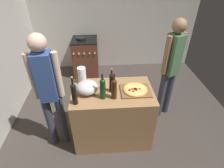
{
  "coord_description": "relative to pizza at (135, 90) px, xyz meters",
  "views": [
    {
      "loc": [
        -0.24,
        -1.26,
        2.33
      ],
      "look_at": [
        -0.09,
        0.78,
        0.93
      ],
      "focal_mm": 28.55,
      "sensor_mm": 36.0,
      "label": 1
    }
  ],
  "objects": [
    {
      "name": "cutting_board",
      "position": [
        0.0,
        0.0,
        -0.02
      ],
      "size": [
        0.4,
        0.32,
        0.02
      ],
      "primitive_type": "cube",
      "color": "brown",
      "rests_on": "counter"
    },
    {
      "name": "wine_bottle_clear",
      "position": [
        -0.3,
        -0.12,
        0.12
      ],
      "size": [
        0.07,
        0.07,
        0.37
      ],
      "color": "#331E0F",
      "rests_on": "counter"
    },
    {
      "name": "counter",
      "position": [
        -0.31,
        0.03,
        -0.47
      ],
      "size": [
        1.12,
        0.69,
        0.88
      ],
      "primitive_type": "cube",
      "color": "#9E7247",
      "rests_on": "ground_plane"
    },
    {
      "name": "ground_plane",
      "position": [
        -0.21,
        0.88,
        -0.92
      ],
      "size": [
        4.22,
        3.65,
        0.02
      ],
      "primitive_type": "cube",
      "color": "#3F3833"
    },
    {
      "name": "mixing_bowl",
      "position": [
        -0.64,
        0.02,
        0.06
      ],
      "size": [
        0.29,
        0.29,
        0.17
      ],
      "color": "#B2B2B7",
      "rests_on": "counter"
    },
    {
      "name": "stove",
      "position": [
        -0.81,
        2.05,
        -0.47
      ],
      "size": [
        0.58,
        0.64,
        0.92
      ],
      "color": "brown",
      "rests_on": "ground_plane"
    },
    {
      "name": "wine_bottle_amber",
      "position": [
        -0.44,
        -0.11,
        0.13
      ],
      "size": [
        0.07,
        0.07,
        0.36
      ],
      "color": "#143819",
      "rests_on": "counter"
    },
    {
      "name": "wine_bottle_dark",
      "position": [
        -0.32,
        0.03,
        0.12
      ],
      "size": [
        0.07,
        0.07,
        0.35
      ],
      "color": "black",
      "rests_on": "counter"
    },
    {
      "name": "person_in_red",
      "position": [
        0.65,
        0.48,
        0.08
      ],
      "size": [
        0.33,
        0.26,
        1.72
      ],
      "color": "#383D4C",
      "rests_on": "ground_plane"
    },
    {
      "name": "kitchen_wall_rear",
      "position": [
        -0.21,
        2.45,
        0.39
      ],
      "size": [
        4.22,
        0.1,
        2.6
      ],
      "primitive_type": "cube",
      "color": "beige",
      "rests_on": "ground_plane"
    },
    {
      "name": "paper_towel_roll",
      "position": [
        -0.73,
        0.27,
        0.09
      ],
      "size": [
        0.12,
        0.12,
        0.24
      ],
      "color": "white",
      "rests_on": "counter"
    },
    {
      "name": "person_in_stripes",
      "position": [
        -1.13,
        -0.04,
        0.09
      ],
      "size": [
        0.38,
        0.22,
        1.73
      ],
      "color": "#383D4C",
      "rests_on": "ground_plane"
    },
    {
      "name": "wine_bottle_green",
      "position": [
        -0.79,
        -0.2,
        0.13
      ],
      "size": [
        0.07,
        0.07,
        0.39
      ],
      "color": "black",
      "rests_on": "counter"
    },
    {
      "name": "pizza",
      "position": [
        0.0,
        0.0,
        0.0
      ],
      "size": [
        0.33,
        0.33,
        0.03
      ],
      "color": "tan",
      "rests_on": "cutting_board"
    }
  ]
}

